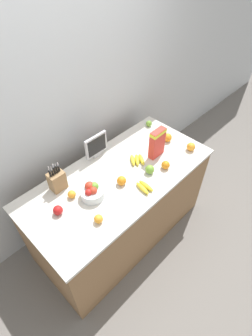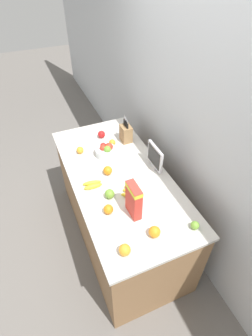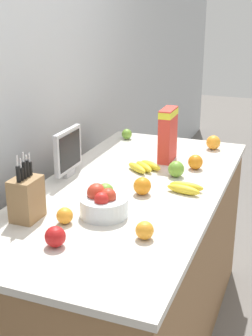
{
  "view_description": "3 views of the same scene",
  "coord_description": "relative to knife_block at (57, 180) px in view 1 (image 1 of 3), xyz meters",
  "views": [
    {
      "loc": [
        -1.13,
        -1.19,
        2.67
      ],
      "look_at": [
        0.07,
        -0.02,
        0.98
      ],
      "focal_mm": 28.0,
      "sensor_mm": 36.0,
      "label": 1
    },
    {
      "loc": [
        1.65,
        -0.63,
        2.59
      ],
      "look_at": [
        0.06,
        0.05,
        1.03
      ],
      "focal_mm": 28.0,
      "sensor_mm": 36.0,
      "label": 2
    },
    {
      "loc": [
        -1.97,
        -0.74,
        1.79
      ],
      "look_at": [
        0.04,
        0.03,
        1.0
      ],
      "focal_mm": 50.0,
      "sensor_mm": 36.0,
      "label": 3
    }
  ],
  "objects": [
    {
      "name": "cereal_box",
      "position": [
        0.93,
        -0.33,
        0.07
      ],
      "size": [
        0.17,
        0.07,
        0.3
      ],
      "rotation": [
        0.0,
        0.0,
        0.02
      ],
      "color": "red",
      "rests_on": "counter"
    },
    {
      "name": "fruit_bowl",
      "position": [
        0.15,
        -0.28,
        -0.04
      ],
      "size": [
        0.21,
        0.21,
        0.14
      ],
      "color": "silver",
      "rests_on": "counter"
    },
    {
      "name": "knife_block",
      "position": [
        0.0,
        0.0,
        0.0
      ],
      "size": [
        0.13,
        0.1,
        0.29
      ],
      "color": "#937047",
      "rests_on": "counter"
    },
    {
      "name": "orange_back_center",
      "position": [
        0.01,
        -0.51,
        -0.06
      ],
      "size": [
        0.07,
        0.07,
        0.07
      ],
      "primitive_type": "sphere",
      "color": "orange",
      "rests_on": "counter"
    },
    {
      "name": "banana_bunch_left",
      "position": [
        0.52,
        -0.54,
        -0.07
      ],
      "size": [
        0.1,
        0.17,
        0.04
      ],
      "rotation": [
        0.0,
        0.0,
        1.47
      ],
      "color": "yellow",
      "rests_on": "counter"
    },
    {
      "name": "banana_bunch_right",
      "position": [
        0.73,
        -0.26,
        -0.08
      ],
      "size": [
        0.19,
        0.2,
        0.04
      ],
      "rotation": [
        0.0,
        0.0,
        4.02
      ],
      "color": "yellow",
      "rests_on": "counter"
    },
    {
      "name": "counter",
      "position": [
        0.47,
        -0.28,
        -0.55
      ],
      "size": [
        1.85,
        0.87,
        0.92
      ],
      "color": "olive",
      "rests_on": "ground_plane"
    },
    {
      "name": "ground_plane",
      "position": [
        0.47,
        -0.28,
        -1.01
      ],
      "size": [
        14.0,
        14.0,
        0.0
      ],
      "primitive_type": "plane",
      "color": "slate"
    },
    {
      "name": "orange_front_right",
      "position": [
        1.23,
        -0.53,
        -0.05
      ],
      "size": [
        0.09,
        0.09,
        0.09
      ],
      "primitive_type": "sphere",
      "color": "orange",
      "rests_on": "counter"
    },
    {
      "name": "orange_mid_left",
      "position": [
        0.85,
        -0.51,
        -0.06
      ],
      "size": [
        0.08,
        0.08,
        0.08
      ],
      "primitive_type": "sphere",
      "color": "orange",
      "rests_on": "counter"
    },
    {
      "name": "small_monitor",
      "position": [
        0.51,
        0.07,
        0.04
      ],
      "size": [
        0.25,
        0.03,
        0.25
      ],
      "color": "#B7B7BC",
      "rests_on": "counter"
    },
    {
      "name": "wall_back",
      "position": [
        0.47,
        0.37,
        0.29
      ],
      "size": [
        9.0,
        0.06,
        2.6
      ],
      "color": "silver",
      "rests_on": "ground_plane"
    },
    {
      "name": "apple_front",
      "position": [
        1.24,
        0.04,
        -0.06
      ],
      "size": [
        0.07,
        0.07,
        0.07
      ],
      "primitive_type": "sphere",
      "color": "#6B9E33",
      "rests_on": "counter"
    },
    {
      "name": "apple_near_bananas",
      "position": [
        -0.16,
        -0.22,
        -0.06
      ],
      "size": [
        0.08,
        0.08,
        0.08
      ],
      "primitive_type": "sphere",
      "color": "red",
      "rests_on": "counter"
    },
    {
      "name": "orange_by_cereal",
      "position": [
        0.02,
        -0.16,
        -0.06
      ],
      "size": [
        0.07,
        0.07,
        0.07
      ],
      "primitive_type": "sphere",
      "color": "orange",
      "rests_on": "counter"
    },
    {
      "name": "orange_near_bowl",
      "position": [
        0.42,
        -0.36,
        -0.05
      ],
      "size": [
        0.08,
        0.08,
        0.08
      ],
      "primitive_type": "sphere",
      "color": "orange",
      "rests_on": "counter"
    },
    {
      "name": "orange_mid_right",
      "position": [
        1.18,
        -0.28,
        -0.05
      ],
      "size": [
        0.09,
        0.09,
        0.09
      ],
      "primitive_type": "sphere",
      "color": "orange",
      "rests_on": "counter"
    },
    {
      "name": "apple_leftmost",
      "position": [
        0.7,
        -0.45,
        -0.05
      ],
      "size": [
        0.08,
        0.08,
        0.08
      ],
      "primitive_type": "sphere",
      "color": "#6B9E33",
      "rests_on": "counter"
    }
  ]
}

